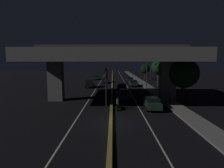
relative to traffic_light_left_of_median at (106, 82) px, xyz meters
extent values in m
plane|color=black|center=(0.56, -3.56, -3.49)|extent=(200.00, 200.00, 0.00)
cube|color=beige|center=(-2.96, 31.44, -3.49)|extent=(0.12, 126.00, 0.00)
cube|color=beige|center=(4.08, 31.44, -3.49)|extent=(0.12, 126.00, 0.00)
cube|color=olive|center=(0.56, 31.44, -3.38)|extent=(0.33, 126.00, 0.22)
cube|color=slate|center=(8.85, 24.44, -3.41)|extent=(2.21, 126.00, 0.16)
cube|color=#5B5956|center=(-7.79, 6.20, -0.57)|extent=(2.15, 1.26, 5.84)
cube|color=#5B5956|center=(8.92, 6.20, -0.57)|extent=(2.15, 1.26, 5.84)
cube|color=#5B5956|center=(0.56, 6.20, 3.13)|extent=(22.64, 13.91, 1.56)
cube|color=#333335|center=(0.56, 6.20, 4.36)|extent=(22.64, 0.40, 0.90)
cylinder|color=black|center=(0.00, -0.10, -0.93)|extent=(0.14, 0.14, 5.13)
cube|color=black|center=(0.00, 0.08, 0.96)|extent=(0.30, 0.28, 0.95)
sphere|color=black|center=(0.00, 0.23, 1.26)|extent=(0.18, 0.18, 0.18)
sphere|color=black|center=(0.00, 0.23, 0.96)|extent=(0.18, 0.18, 0.18)
sphere|color=green|center=(0.00, 0.23, 0.66)|extent=(0.18, 0.18, 0.18)
cylinder|color=#2D2D30|center=(8.18, 18.59, 0.68)|extent=(0.18, 0.18, 8.34)
cylinder|color=#2D2D30|center=(7.28, 18.59, 4.70)|extent=(1.79, 0.10, 0.10)
ellipsoid|color=#F2B759|center=(6.39, 18.59, 4.60)|extent=(0.56, 0.32, 0.24)
cube|color=black|center=(5.61, 1.52, -2.80)|extent=(1.74, 4.09, 0.74)
cube|color=black|center=(5.61, 1.31, -2.21)|extent=(1.49, 1.98, 0.45)
cylinder|color=black|center=(4.83, 2.87, -3.17)|extent=(0.21, 0.64, 0.64)
cylinder|color=black|center=(6.44, 2.84, -3.17)|extent=(0.21, 0.64, 0.64)
cylinder|color=black|center=(4.78, 0.19, -3.17)|extent=(0.21, 0.64, 0.64)
cylinder|color=black|center=(6.39, 0.16, -3.17)|extent=(0.21, 0.64, 0.64)
cube|color=red|center=(4.99, -0.51, -2.77)|extent=(0.18, 0.03, 0.11)
cube|color=red|center=(6.14, -0.54, -2.77)|extent=(0.18, 0.03, 0.11)
cube|color=#141938|center=(2.57, 7.39, -2.76)|extent=(1.82, 4.46, 0.77)
cube|color=black|center=(2.56, 7.28, -2.15)|extent=(1.54, 1.81, 0.47)
cylinder|color=black|center=(1.78, 8.86, -3.15)|extent=(0.22, 0.70, 0.69)
cylinder|color=black|center=(3.44, 8.82, -3.15)|extent=(0.22, 0.70, 0.69)
cylinder|color=black|center=(1.70, 5.95, -3.15)|extent=(0.22, 0.70, 0.69)
cylinder|color=black|center=(3.36, 5.91, -3.15)|extent=(0.22, 0.70, 0.69)
cube|color=red|center=(1.91, 5.19, -2.72)|extent=(0.18, 0.03, 0.11)
cube|color=red|center=(3.10, 5.16, -2.72)|extent=(0.18, 0.03, 0.11)
cube|color=black|center=(2.51, 15.33, -2.86)|extent=(1.90, 4.76, 0.65)
cube|color=black|center=(2.51, 15.09, -2.28)|extent=(1.65, 2.29, 0.51)
cylinder|color=black|center=(1.63, 16.90, -3.19)|extent=(0.21, 0.61, 0.61)
cylinder|color=black|center=(3.43, 16.88, -3.19)|extent=(0.21, 0.61, 0.61)
cylinder|color=black|center=(1.59, 13.78, -3.19)|extent=(0.21, 0.61, 0.61)
cylinder|color=black|center=(3.40, 13.76, -3.19)|extent=(0.21, 0.61, 0.61)
cube|color=red|center=(1.84, 12.96, -2.83)|extent=(0.18, 0.03, 0.11)
cube|color=red|center=(3.13, 12.94, -2.83)|extent=(0.18, 0.03, 0.11)
cube|color=black|center=(5.65, 22.24, -2.84)|extent=(1.90, 4.29, 0.70)
cube|color=black|center=(5.66, 22.03, -2.26)|extent=(1.59, 2.09, 0.47)
cylinder|color=black|center=(4.76, 23.59, -3.19)|extent=(0.23, 0.61, 0.60)
cylinder|color=black|center=(6.41, 23.67, -3.19)|extent=(0.23, 0.61, 0.60)
cylinder|color=black|center=(4.89, 20.81, -3.19)|extent=(0.23, 0.61, 0.60)
cylinder|color=black|center=(6.54, 20.90, -3.19)|extent=(0.23, 0.61, 0.60)
cube|color=red|center=(5.16, 20.10, -2.81)|extent=(0.18, 0.04, 0.11)
cube|color=red|center=(6.34, 20.16, -2.81)|extent=(0.18, 0.04, 0.11)
cube|color=#141938|center=(5.54, 29.44, -2.85)|extent=(1.94, 4.01, 0.65)
cube|color=black|center=(5.55, 29.35, -2.27)|extent=(1.64, 1.63, 0.51)
cylinder|color=black|center=(4.62, 30.72, -3.18)|extent=(0.22, 0.64, 0.63)
cylinder|color=black|center=(6.38, 30.78, -3.18)|extent=(0.22, 0.64, 0.63)
cylinder|color=black|center=(4.70, 28.11, -3.18)|extent=(0.22, 0.64, 0.63)
cylinder|color=black|center=(6.47, 28.17, -3.18)|extent=(0.22, 0.64, 0.63)
cube|color=red|center=(4.98, 27.44, -2.82)|extent=(0.18, 0.04, 0.11)
cube|color=red|center=(6.24, 27.48, -2.82)|extent=(0.18, 0.04, 0.11)
cube|color=black|center=(-4.50, 19.92, -2.84)|extent=(1.78, 3.95, 0.62)
cube|color=black|center=(-4.50, 19.82, -2.09)|extent=(1.56, 2.85, 0.86)
cylinder|color=black|center=(-3.64, 18.65, -3.15)|extent=(0.21, 0.70, 0.69)
cylinder|color=black|center=(-5.30, 18.61, -3.15)|extent=(0.21, 0.70, 0.69)
cylinder|color=black|center=(-3.70, 21.23, -3.15)|extent=(0.21, 0.70, 0.69)
cylinder|color=black|center=(-5.36, 21.19, -3.15)|extent=(0.21, 0.70, 0.69)
cube|color=white|center=(-3.94, 21.90, -2.93)|extent=(0.18, 0.03, 0.11)
cube|color=white|center=(-5.13, 21.87, -2.93)|extent=(0.18, 0.03, 0.11)
cube|color=#141938|center=(-1.38, 28.57, -2.88)|extent=(1.87, 4.08, 0.56)
cube|color=black|center=(-1.38, 28.57, -2.29)|extent=(1.60, 2.47, 0.63)
cylinder|color=black|center=(-0.49, 27.29, -3.16)|extent=(0.23, 0.67, 0.66)
cylinder|color=black|center=(-2.16, 27.22, -3.16)|extent=(0.23, 0.67, 0.66)
cylinder|color=black|center=(-0.60, 29.93, -3.16)|extent=(0.23, 0.67, 0.66)
cylinder|color=black|center=(-2.27, 29.86, -3.16)|extent=(0.23, 0.67, 0.66)
cube|color=white|center=(-0.87, 30.61, -2.97)|extent=(0.18, 0.04, 0.11)
cube|color=white|center=(-2.06, 30.57, -2.97)|extent=(0.18, 0.04, 0.11)
cube|color=black|center=(-4.72, 37.76, -2.83)|extent=(2.09, 4.14, 0.63)
cube|color=black|center=(-4.73, 37.96, -2.28)|extent=(1.76, 2.02, 0.47)
cylinder|color=black|center=(-3.73, 36.47, -3.15)|extent=(0.23, 0.70, 0.69)
cylinder|color=black|center=(-5.58, 36.37, -3.15)|extent=(0.23, 0.70, 0.69)
cylinder|color=black|center=(-3.86, 39.14, -3.15)|extent=(0.23, 0.70, 0.69)
cylinder|color=black|center=(-5.71, 39.05, -3.15)|extent=(0.23, 0.70, 0.69)
cube|color=white|center=(-4.16, 39.82, -2.93)|extent=(0.18, 0.04, 0.11)
cube|color=white|center=(-5.48, 39.76, -2.93)|extent=(0.18, 0.04, 0.11)
cylinder|color=black|center=(1.36, 2.02, -3.18)|extent=(0.09, 0.62, 0.62)
cylinder|color=black|center=(1.34, 0.70, -3.18)|extent=(0.11, 0.62, 0.62)
cube|color=black|center=(1.35, 1.36, -2.96)|extent=(0.25, 1.01, 0.32)
cylinder|color=#26593F|center=(1.35, 1.36, -2.52)|extent=(0.32, 0.32, 0.56)
sphere|color=black|center=(1.35, 1.36, -2.12)|extent=(0.24, 0.24, 0.24)
cube|color=red|center=(1.34, 0.65, -2.96)|extent=(0.08, 0.03, 0.08)
cylinder|color=black|center=(1.43, 9.12, -3.21)|extent=(0.10, 0.56, 0.56)
cylinder|color=black|center=(1.48, 7.89, -3.21)|extent=(0.12, 0.57, 0.56)
cube|color=navy|center=(1.45, 8.50, -2.99)|extent=(0.28, 0.94, 0.32)
cylinder|color=beige|center=(1.45, 8.50, -2.60)|extent=(0.33, 0.33, 0.45)
sphere|color=black|center=(1.45, 8.50, -2.26)|extent=(0.24, 0.24, 0.24)
cube|color=red|center=(1.48, 7.84, -2.99)|extent=(0.08, 0.03, 0.08)
cylinder|color=#2D261E|center=(8.74, 4.29, -2.90)|extent=(0.33, 0.33, 0.86)
cylinder|color=navy|center=(8.74, 4.29, -2.11)|extent=(0.39, 0.39, 0.72)
sphere|color=tan|center=(8.74, 4.29, -1.63)|extent=(0.23, 0.23, 0.23)
cylinder|color=#38281C|center=(11.03, 5.65, -2.21)|extent=(0.46, 0.46, 2.57)
sphere|color=black|center=(11.03, 5.65, 0.69)|extent=(4.29, 4.29, 4.29)
cylinder|color=#2D2116|center=(11.45, 21.45, -1.83)|extent=(0.42, 0.42, 3.33)
sphere|color=black|center=(11.45, 21.45, 1.12)|extent=(3.41, 3.41, 3.41)
cylinder|color=#2D2116|center=(10.86, 35.68, -2.22)|extent=(0.39, 0.39, 2.54)
sphere|color=black|center=(10.86, 35.68, 0.16)|extent=(2.97, 2.97, 2.97)
camera|label=1|loc=(0.78, -19.68, 2.31)|focal=28.00mm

